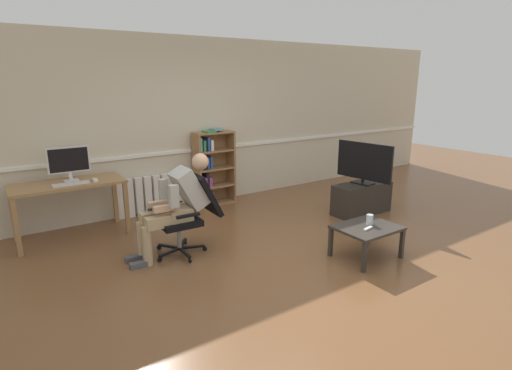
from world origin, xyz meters
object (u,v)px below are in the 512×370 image
(keyboard, at_px, (71,184))
(tv_screen, at_px, (364,162))
(tv_stand, at_px, (362,198))
(computer_mouse, at_px, (95,180))
(bookshelf, at_px, (211,169))
(drinking_glass, at_px, (370,220))
(computer_desk, at_px, (69,190))
(person_seated, at_px, (176,203))
(spare_remote, at_px, (368,228))
(coffee_table, at_px, (367,230))
(radiator, at_px, (144,196))
(imac_monitor, at_px, (69,161))
(office_chair, at_px, (190,210))

(keyboard, relative_size, tv_screen, 0.47)
(tv_stand, bearing_deg, computer_mouse, 159.70)
(bookshelf, bearing_deg, computer_mouse, -167.93)
(computer_mouse, distance_m, drinking_glass, 3.52)
(bookshelf, bearing_deg, computer_desk, -172.58)
(computer_desk, height_order, person_seated, person_seated)
(keyboard, height_order, spare_remote, keyboard)
(coffee_table, relative_size, spare_remote, 4.74)
(computer_mouse, bearing_deg, keyboard, -176.10)
(tv_screen, bearing_deg, computer_mouse, 61.37)
(radiator, bearing_deg, tv_screen, -33.08)
(imac_monitor, relative_size, spare_remote, 3.44)
(person_seated, relative_size, tv_screen, 1.29)
(person_seated, bearing_deg, computer_mouse, -149.76)
(keyboard, distance_m, radiator, 1.29)
(bookshelf, height_order, tv_stand, bookshelf)
(tv_stand, bearing_deg, computer_desk, 159.64)
(computer_desk, xyz_separation_m, imac_monitor, (0.06, 0.08, 0.36))
(tv_stand, bearing_deg, tv_screen, 8.34)
(tv_stand, xyz_separation_m, spare_remote, (-1.27, -1.21, 0.15))
(keyboard, height_order, bookshelf, bookshelf)
(tv_screen, bearing_deg, radiator, 48.58)
(radiator, xyz_separation_m, spare_remote, (1.57, -3.06, 0.09))
(radiator, bearing_deg, computer_desk, -160.52)
(keyboard, height_order, computer_mouse, computer_mouse)
(bookshelf, relative_size, office_chair, 1.32)
(keyboard, relative_size, computer_mouse, 4.36)
(imac_monitor, xyz_separation_m, drinking_glass, (2.76, -2.65, -0.57))
(bookshelf, height_order, office_chair, bookshelf)
(tv_stand, bearing_deg, drinking_glass, -135.68)
(bookshelf, bearing_deg, keyboard, -168.99)
(tv_stand, height_order, coffee_table, tv_stand)
(coffee_table, bearing_deg, radiator, 118.68)
(spare_remote, bearing_deg, computer_desk, 34.04)
(computer_mouse, xyz_separation_m, radiator, (0.79, 0.51, -0.47))
(keyboard, xyz_separation_m, drinking_glass, (2.80, -2.43, -0.32))
(computer_desk, distance_m, coffee_table, 3.79)
(person_seated, distance_m, tv_screen, 3.02)
(radiator, distance_m, tv_screen, 3.44)
(computer_desk, bearing_deg, person_seated, -53.61)
(computer_desk, relative_size, office_chair, 1.42)
(tv_stand, relative_size, spare_remote, 6.44)
(imac_monitor, xyz_separation_m, office_chair, (1.06, -1.36, -0.49))
(keyboard, relative_size, spare_remote, 2.91)
(computer_mouse, bearing_deg, tv_screen, -20.28)
(person_seated, height_order, spare_remote, person_seated)
(office_chair, relative_size, spare_remote, 6.41)
(computer_mouse, relative_size, coffee_table, 0.14)
(keyboard, distance_m, spare_remote, 3.69)
(keyboard, height_order, person_seated, person_seated)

